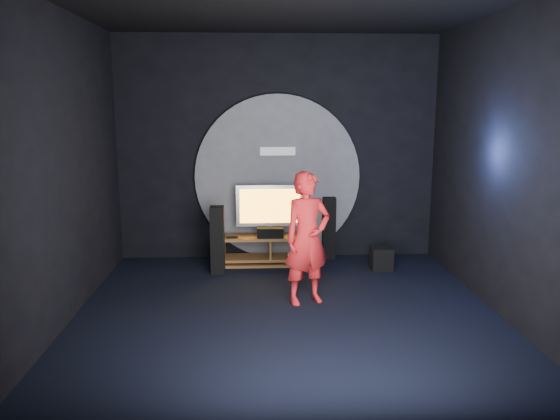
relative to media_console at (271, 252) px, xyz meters
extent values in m
plane|color=black|center=(0.13, -2.05, -0.19)|extent=(5.00, 5.00, 0.00)
cube|color=black|center=(0.13, 0.45, 1.56)|extent=(5.00, 0.04, 3.50)
cube|color=black|center=(0.13, -4.55, 1.56)|extent=(5.00, 0.04, 3.50)
cube|color=black|center=(-2.37, -2.05, 1.56)|extent=(0.04, 5.00, 3.50)
cube|color=black|center=(2.63, -2.05, 1.56)|extent=(0.04, 5.00, 3.50)
cube|color=black|center=(0.13, -2.05, 3.31)|extent=(5.00, 5.00, 0.01)
cylinder|color=#515156|center=(0.13, 0.39, 1.11)|extent=(2.60, 0.08, 2.60)
cube|color=white|center=(0.13, 0.34, 1.53)|extent=(0.55, 0.03, 0.13)
cube|color=brown|center=(-0.01, 0.00, 0.24)|extent=(1.47, 0.45, 0.04)
cube|color=brown|center=(-0.01, 0.00, -0.09)|extent=(1.42, 0.42, 0.04)
cube|color=brown|center=(-0.72, 0.00, 0.03)|extent=(0.04, 0.45, 0.45)
cube|color=brown|center=(0.71, 0.00, 0.03)|extent=(0.04, 0.45, 0.45)
cube|color=brown|center=(-0.01, 0.00, 0.07)|extent=(0.03, 0.40, 0.29)
cube|color=brown|center=(-0.01, 0.00, -0.17)|extent=(1.47, 0.45, 0.04)
cube|color=white|center=(0.37, 0.00, -0.05)|extent=(0.22, 0.16, 0.05)
cube|color=#B6B7BE|center=(-0.01, 0.07, 0.28)|extent=(0.36, 0.22, 0.04)
cylinder|color=#B6B7BE|center=(-0.01, 0.07, 0.35)|extent=(0.07, 0.07, 0.10)
cube|color=#B6B7BE|center=(-0.01, 0.07, 0.71)|extent=(1.03, 0.06, 0.64)
cube|color=#FEA123|center=(-0.01, 0.04, 0.71)|extent=(0.92, 0.01, 0.52)
cube|color=black|center=(-0.01, -0.11, 0.33)|extent=(0.40, 0.15, 0.15)
cube|color=black|center=(-0.59, -0.12, 0.27)|extent=(0.18, 0.05, 0.02)
cube|color=black|center=(-0.79, -0.41, 0.30)|extent=(0.20, 0.22, 0.99)
cube|color=black|center=(0.94, 0.30, 0.30)|extent=(0.20, 0.22, 0.99)
cube|color=black|center=(1.65, -0.37, -0.02)|extent=(0.31, 0.31, 0.34)
imported|color=red|center=(0.40, -1.67, 0.63)|extent=(0.70, 0.58, 1.65)
camera|label=1|loc=(-0.25, -8.16, 2.26)|focal=35.00mm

